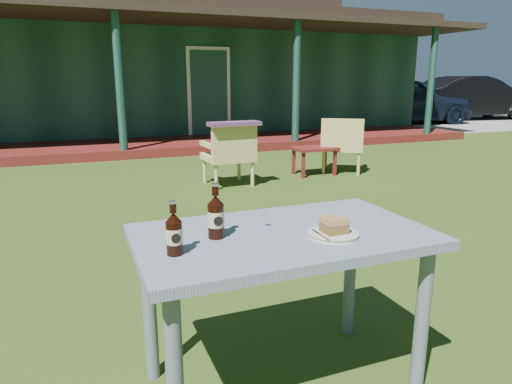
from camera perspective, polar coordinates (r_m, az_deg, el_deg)
name	(u,v)px	position (r m, az deg, el deg)	size (l,w,h in m)	color
ground	(193,258)	(3.56, -7.84, -8.18)	(80.00, 80.00, 0.00)	#334916
pavilion	(101,68)	(12.62, -18.84, 14.44)	(15.80, 8.30, 3.45)	#163930
gravel_strip	(443,121)	(16.30, 22.37, 8.22)	(9.00, 6.00, 0.02)	gray
tree_mid	(154,0)	(22.30, -12.67, 22.40)	(0.28, 0.28, 9.50)	brown
car_near	(401,100)	(14.80, 17.72, 10.89)	(1.70, 4.23, 1.44)	black
car_far	(472,98)	(17.32, 25.43, 10.56)	(1.52, 4.37, 1.44)	black
cafe_table	(283,255)	(1.92, 3.35, -7.87)	(1.20, 0.70, 0.72)	slate
plate	(333,234)	(1.85, 9.61, -5.20)	(0.20, 0.20, 0.01)	silver
cake_slice	(334,225)	(1.85, 9.75, -4.06)	(0.09, 0.09, 0.06)	brown
fork	(320,235)	(1.81, 8.01, -5.33)	(0.01, 0.14, 0.00)	silver
cola_bottle_near	(216,216)	(1.79, -5.04, -3.04)	(0.07, 0.07, 0.22)	black
cola_bottle_far	(174,233)	(1.64, -10.20, -5.11)	(0.06, 0.06, 0.20)	black
bottle_cap	(268,225)	(1.95, 1.51, -4.21)	(0.03, 0.03, 0.01)	silver
armchair_left	(230,152)	(5.79, -3.27, 5.03)	(0.60, 0.57, 0.78)	tan
armchair_right	(342,142)	(6.75, 10.72, 6.15)	(0.80, 0.79, 0.79)	tan
floral_throw	(234,124)	(5.59, -2.73, 8.53)	(0.64, 0.23, 0.05)	#563455
side_table	(314,151)	(6.54, 7.31, 5.09)	(0.60, 0.40, 0.40)	#5C1A16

